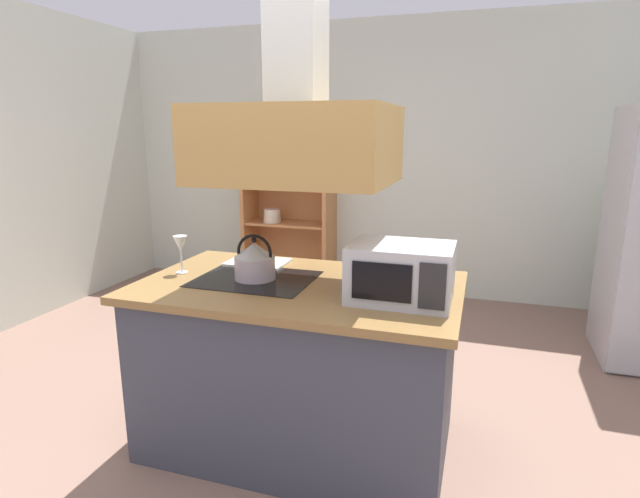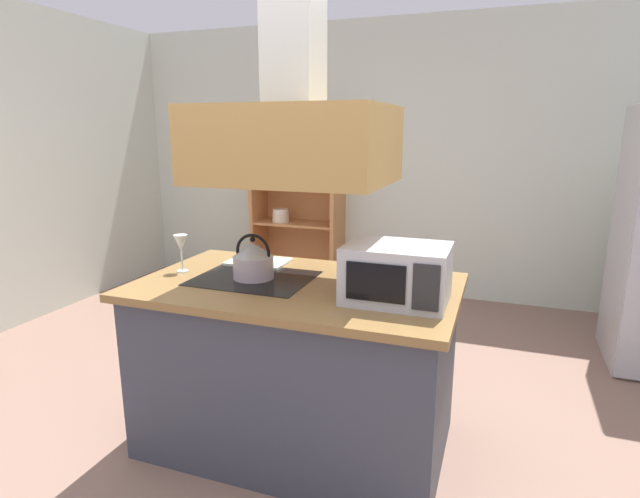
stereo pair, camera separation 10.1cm
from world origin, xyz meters
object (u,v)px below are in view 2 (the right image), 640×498
at_px(kettle, 253,260).
at_px(wine_glass_on_counter, 181,245).
at_px(dish_cabinet, 298,216).
at_px(microwave, 397,273).
at_px(cutting_board, 258,262).

height_order(kettle, wine_glass_on_counter, kettle).
height_order(dish_cabinet, microwave, dish_cabinet).
height_order(cutting_board, microwave, microwave).
relative_size(dish_cabinet, wine_glass_on_counter, 8.43).
bearing_deg(kettle, cutting_board, 112.23).
height_order(kettle, cutting_board, kettle).
bearing_deg(kettle, wine_glass_on_counter, -177.89).
distance_m(cutting_board, microwave, 0.97).
relative_size(kettle, wine_glass_on_counter, 1.15).
bearing_deg(microwave, dish_cabinet, 120.47).
bearing_deg(microwave, cutting_board, 156.96).
bearing_deg(cutting_board, kettle, -67.77).
bearing_deg(dish_cabinet, wine_glass_on_counter, -81.45).
bearing_deg(wine_glass_on_counter, microwave, -3.80).
xyz_separation_m(kettle, wine_glass_on_counter, (-0.43, -0.02, 0.05)).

